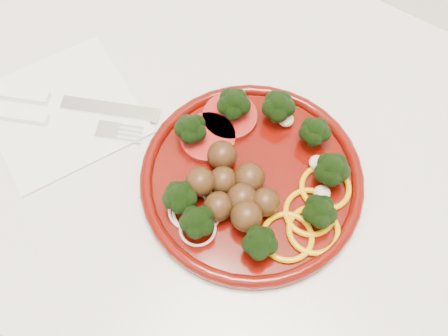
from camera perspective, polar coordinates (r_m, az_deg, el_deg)
The scene contains 5 objects.
counter at distance 1.08m, azimuth -3.32°, elevation -7.55°, with size 2.40×0.60×0.90m.
plate at distance 0.61m, azimuth 2.81°, elevation -1.00°, with size 0.25×0.25×0.05m.
napkin at distance 0.70m, azimuth -16.11°, elevation 5.58°, with size 0.16×0.16×0.00m, color white.
knife at distance 0.71m, azimuth -17.84°, elevation 6.75°, with size 0.21×0.11×0.01m.
fork at distance 0.69m, azimuth -18.81°, elevation 4.82°, with size 0.18×0.10×0.01m.
Camera 1 is at (0.25, 1.44, 1.46)m, focal length 45.00 mm.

